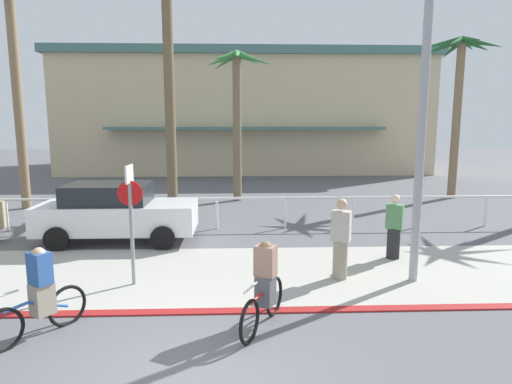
{
  "coord_description": "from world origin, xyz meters",
  "views": [
    {
      "loc": [
        0.72,
        -5.42,
        3.46
      ],
      "look_at": [
        1.16,
        6.0,
        1.6
      ],
      "focal_mm": 30.94,
      "sensor_mm": 36.0,
      "label": 1
    }
  ],
  "objects": [
    {
      "name": "streetlight_curb",
      "position": [
        4.49,
        3.38,
        4.28
      ],
      "size": [
        0.24,
        2.54,
        7.5
      ],
      "color": "#9EA0A5",
      "rests_on": "ground"
    },
    {
      "name": "curb_paint",
      "position": [
        0.0,
        2.2,
        0.01
      ],
      "size": [
        44.0,
        0.24,
        0.03
      ],
      "primitive_type": "cube",
      "color": "maroon",
      "rests_on": "ground"
    },
    {
      "name": "rail_fence",
      "position": [
        0.0,
        8.5,
        0.84
      ],
      "size": [
        26.59,
        0.08,
        1.04
      ],
      "color": "white",
      "rests_on": "ground"
    },
    {
      "name": "cyclist_blue_0",
      "position": [
        -2.51,
        1.43,
        0.69
      ],
      "size": [
        1.11,
        1.51,
        1.5
      ],
      "color": "black",
      "rests_on": "ground"
    },
    {
      "name": "palm_tree_2",
      "position": [
        -7.75,
        12.12,
        6.56
      ],
      "size": [
        3.45,
        3.24,
        8.66
      ],
      "color": "#846B4C",
      "rests_on": "ground"
    },
    {
      "name": "palm_tree_3",
      "position": [
        -1.66,
        10.39,
        6.68
      ],
      "size": [
        3.24,
        3.24,
        9.5
      ],
      "color": "brown",
      "rests_on": "ground"
    },
    {
      "name": "building_backdrop",
      "position": [
        1.15,
        27.6,
        3.98
      ],
      "size": [
        24.57,
        12.62,
        7.94
      ],
      "color": "beige",
      "rests_on": "ground"
    },
    {
      "name": "car_white_1",
      "position": [
        -2.82,
        7.1,
        0.87
      ],
      "size": [
        4.4,
        2.02,
        1.69
      ],
      "color": "white",
      "rests_on": "ground"
    },
    {
      "name": "sidewalk_strip",
      "position": [
        0.0,
        4.2,
        0.01
      ],
      "size": [
        44.0,
        4.0,
        0.02
      ],
      "primitive_type": "cube",
      "color": "#ADAAA0",
      "rests_on": "ground"
    },
    {
      "name": "stop_sign_bike_lane",
      "position": [
        -1.53,
        3.62,
        1.68
      ],
      "size": [
        0.52,
        0.56,
        2.56
      ],
      "color": "gray",
      "rests_on": "ground"
    },
    {
      "name": "pedestrian_0",
      "position": [
        4.59,
        5.18,
        0.76
      ],
      "size": [
        0.48,
        0.44,
        1.65
      ],
      "color": "#232326",
      "rests_on": "ground"
    },
    {
      "name": "ground_plane",
      "position": [
        0.0,
        10.0,
        0.0
      ],
      "size": [
        80.0,
        80.0,
        0.0
      ],
      "primitive_type": "plane",
      "color": "#5B5B60"
    },
    {
      "name": "palm_tree_4",
      "position": [
        0.66,
        13.62,
        4.86
      ],
      "size": [
        2.79,
        3.65,
        6.37
      ],
      "color": "#756047",
      "rests_on": "ground"
    },
    {
      "name": "cyclist_red_1",
      "position": [
        1.14,
        1.66,
        0.69
      ],
      "size": [
        0.83,
        1.67,
        1.5
      ],
      "color": "black",
      "rests_on": "ground"
    },
    {
      "name": "pedestrian_1",
      "position": [
        2.92,
        3.8,
        0.84
      ],
      "size": [
        0.47,
        0.43,
        1.8
      ],
      "color": "gray",
      "rests_on": "ground"
    },
    {
      "name": "palm_tree_5",
      "position": [
        10.28,
        13.94,
        5.39
      ],
      "size": [
        3.1,
        3.45,
        7.05
      ],
      "color": "#846B4C",
      "rests_on": "ground"
    }
  ]
}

